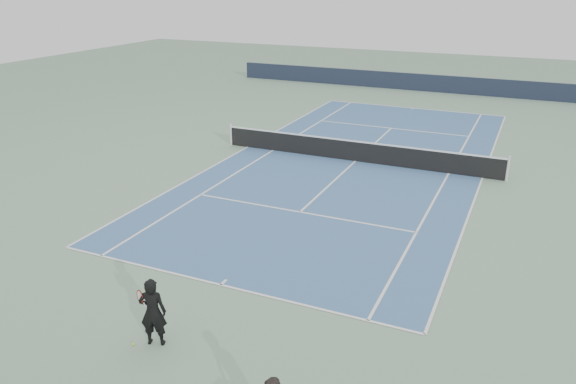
% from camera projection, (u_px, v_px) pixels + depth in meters
% --- Properties ---
extents(ground, '(80.00, 80.00, 0.00)m').
position_uv_depth(ground, '(355.00, 161.00, 25.26)').
color(ground, gray).
extents(court_surface, '(10.97, 23.77, 0.01)m').
position_uv_depth(court_surface, '(355.00, 161.00, 25.26)').
color(court_surface, '#3D6190').
rests_on(court_surface, ground).
extents(tennis_net, '(12.90, 0.10, 1.07)m').
position_uv_depth(tennis_net, '(356.00, 151.00, 25.08)').
color(tennis_net, silver).
rests_on(tennis_net, ground).
extents(windscreen_far, '(30.00, 0.25, 1.20)m').
position_uv_depth(windscreen_far, '(432.00, 83.00, 40.27)').
color(windscreen_far, black).
rests_on(windscreen_far, ground).
extents(tennis_player, '(0.82, 0.64, 1.66)m').
position_uv_depth(tennis_player, '(153.00, 312.00, 12.46)').
color(tennis_player, black).
rests_on(tennis_player, ground).
extents(tennis_ball, '(0.07, 0.07, 0.07)m').
position_uv_depth(tennis_ball, '(133.00, 344.00, 12.67)').
color(tennis_ball, '#BEE52E').
rests_on(tennis_ball, ground).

